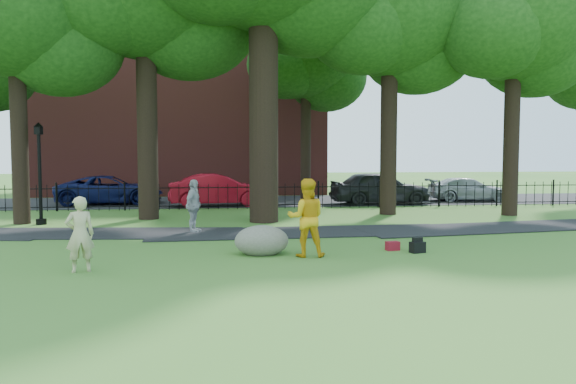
{
  "coord_description": "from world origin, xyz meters",
  "views": [
    {
      "loc": [
        -1.68,
        -14.31,
        2.64
      ],
      "look_at": [
        0.32,
        2.0,
        1.49
      ],
      "focal_mm": 35.0,
      "sensor_mm": 36.0,
      "label": 1
    }
  ],
  "objects": [
    {
      "name": "grey_car",
      "position": [
        6.47,
        13.6,
        0.86
      ],
      "size": [
        5.11,
        2.23,
        1.72
      ],
      "primitive_type": "imported",
      "rotation": [
        0.0,
        0.0,
        1.61
      ],
      "color": "black",
      "rests_on": "ground"
    },
    {
      "name": "brick_building",
      "position": [
        -4.0,
        24.0,
        6.0
      ],
      "size": [
        18.0,
        8.0,
        12.0
      ],
      "primitive_type": "cube",
      "color": "maroon",
      "rests_on": "ground"
    },
    {
      "name": "navy_van",
      "position": [
        -7.26,
        15.21,
        0.74
      ],
      "size": [
        5.45,
        2.8,
        1.47
      ],
      "primitive_type": "imported",
      "rotation": [
        0.0,
        0.0,
        1.64
      ],
      "color": "#0E1446",
      "rests_on": "ground"
    },
    {
      "name": "footpath",
      "position": [
        1.0,
        3.9,
        0.0
      ],
      "size": [
        36.07,
        3.85,
        0.03
      ],
      "primitive_type": "cube",
      "rotation": [
        0.0,
        0.0,
        0.03
      ],
      "color": "black",
      "rests_on": "ground"
    },
    {
      "name": "ground",
      "position": [
        0.0,
        0.0,
        0.0
      ],
      "size": [
        120.0,
        120.0,
        0.0
      ],
      "primitive_type": "plane",
      "color": "#386924",
      "rests_on": "ground"
    },
    {
      "name": "woman",
      "position": [
        -4.75,
        -1.57,
        0.84
      ],
      "size": [
        0.71,
        0.58,
        1.69
      ],
      "primitive_type": "imported",
      "rotation": [
        0.0,
        0.0,
        3.47
      ],
      "color": "#BEB483",
      "rests_on": "ground"
    },
    {
      "name": "boulder",
      "position": [
        -0.61,
        0.11,
        0.41
      ],
      "size": [
        1.53,
        1.24,
        0.82
      ],
      "primitive_type": "ellipsoid",
      "rotation": [
        0.0,
        0.0,
        0.13
      ],
      "color": "#656254",
      "rests_on": "ground"
    },
    {
      "name": "tree_row",
      "position": [
        0.52,
        8.4,
        8.15
      ],
      "size": [
        26.82,
        7.96,
        12.42
      ],
      "color": "black",
      "rests_on": "ground"
    },
    {
      "name": "lamppost",
      "position": [
        -8.22,
        7.19,
        1.84
      ],
      "size": [
        0.37,
        0.37,
        3.75
      ],
      "rotation": [
        0.0,
        0.0,
        -0.23
      ],
      "color": "black",
      "rests_on": "ground"
    },
    {
      "name": "backpack",
      "position": [
        3.5,
        -0.15,
        0.14
      ],
      "size": [
        0.44,
        0.34,
        0.29
      ],
      "primitive_type": "cube",
      "rotation": [
        0.0,
        0.0,
        0.3
      ],
      "color": "black",
      "rests_on": "ground"
    },
    {
      "name": "iron_fence",
      "position": [
        0.0,
        12.0,
        0.6
      ],
      "size": [
        44.0,
        0.04,
        1.2
      ],
      "color": "black",
      "rests_on": "ground"
    },
    {
      "name": "red_bag",
      "position": [
        2.96,
        0.28,
        0.12
      ],
      "size": [
        0.38,
        0.28,
        0.24
      ],
      "primitive_type": "cube",
      "rotation": [
        0.0,
        0.0,
        0.17
      ],
      "color": "maroon",
      "rests_on": "ground"
    },
    {
      "name": "red_sedan",
      "position": [
        -1.74,
        13.5,
        0.8
      ],
      "size": [
        5.02,
        2.13,
        1.61
      ],
      "primitive_type": "imported",
      "rotation": [
        0.0,
        0.0,
        1.66
      ],
      "color": "#A10C1B",
      "rests_on": "ground"
    },
    {
      "name": "street",
      "position": [
        0.0,
        16.0,
        0.0
      ],
      "size": [
        80.0,
        7.0,
        0.02
      ],
      "primitive_type": "cube",
      "color": "black",
      "rests_on": "ground"
    },
    {
      "name": "pedestrian",
      "position": [
        -2.54,
        4.36,
        0.88
      ],
      "size": [
        0.78,
        1.12,
        1.77
      ],
      "primitive_type": "imported",
      "rotation": [
        0.0,
        0.0,
        1.2
      ],
      "color": "#A4A5A9",
      "rests_on": "ground"
    },
    {
      "name": "man",
      "position": [
        0.5,
        -0.33,
        0.99
      ],
      "size": [
        1.04,
        0.84,
        1.99
      ],
      "primitive_type": "imported",
      "rotation": [
        0.0,
        0.0,
        3.04
      ],
      "color": "orange",
      "rests_on": "ground"
    },
    {
      "name": "silver_car",
      "position": [
        11.79,
        14.84,
        0.64
      ],
      "size": [
        4.51,
        2.13,
        1.27
      ],
      "primitive_type": "imported",
      "rotation": [
        0.0,
        0.0,
        1.49
      ],
      "color": "#9B9EA3",
      "rests_on": "ground"
    }
  ]
}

